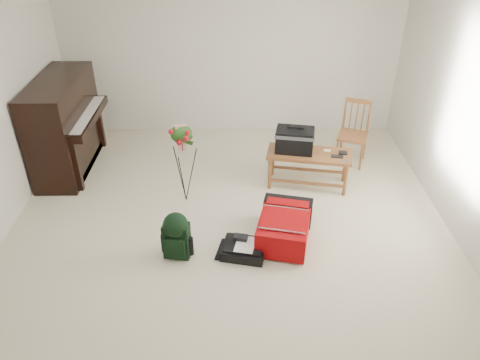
{
  "coord_description": "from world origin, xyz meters",
  "views": [
    {
      "loc": [
        0.09,
        -4.05,
        3.32
      ],
      "look_at": [
        0.12,
        0.35,
        0.54
      ],
      "focal_mm": 35.0,
      "sensor_mm": 36.0,
      "label": 1
    }
  ],
  "objects_px": {
    "green_backpack": "(176,234)",
    "red_suitcase": "(284,224)",
    "piano": "(66,127)",
    "flower_stand": "(184,164)",
    "black_duffel": "(244,248)",
    "dining_chair": "(352,134)",
    "bench": "(299,145)"
  },
  "relations": [
    {
      "from": "bench",
      "to": "flower_stand",
      "type": "bearing_deg",
      "value": -155.89
    },
    {
      "from": "bench",
      "to": "dining_chair",
      "type": "distance_m",
      "value": 1.02
    },
    {
      "from": "red_suitcase",
      "to": "green_backpack",
      "type": "bearing_deg",
      "value": -152.11
    },
    {
      "from": "bench",
      "to": "flower_stand",
      "type": "xyz_separation_m",
      "value": [
        -1.41,
        -0.35,
        -0.06
      ]
    },
    {
      "from": "dining_chair",
      "to": "green_backpack",
      "type": "xyz_separation_m",
      "value": [
        -2.22,
        -1.99,
        -0.14
      ]
    },
    {
      "from": "dining_chair",
      "to": "black_duffel",
      "type": "xyz_separation_m",
      "value": [
        -1.52,
        -1.97,
        -0.36
      ]
    },
    {
      "from": "green_backpack",
      "to": "dining_chair",
      "type": "bearing_deg",
      "value": 51.34
    },
    {
      "from": "black_duffel",
      "to": "piano",
      "type": "bearing_deg",
      "value": 153.51
    },
    {
      "from": "black_duffel",
      "to": "green_backpack",
      "type": "height_order",
      "value": "green_backpack"
    },
    {
      "from": "black_duffel",
      "to": "dining_chair",
      "type": "bearing_deg",
      "value": 64.15
    },
    {
      "from": "red_suitcase",
      "to": "flower_stand",
      "type": "bearing_deg",
      "value": 160.09
    },
    {
      "from": "dining_chair",
      "to": "flower_stand",
      "type": "relative_size",
      "value": 0.84
    },
    {
      "from": "black_duffel",
      "to": "bench",
      "type": "bearing_deg",
      "value": 74.54
    },
    {
      "from": "bench",
      "to": "black_duffel",
      "type": "xyz_separation_m",
      "value": [
        -0.71,
        -1.37,
        -0.5
      ]
    },
    {
      "from": "piano",
      "to": "flower_stand",
      "type": "relative_size",
      "value": 1.42
    },
    {
      "from": "piano",
      "to": "flower_stand",
      "type": "bearing_deg",
      "value": -27.07
    },
    {
      "from": "black_duffel",
      "to": "flower_stand",
      "type": "xyz_separation_m",
      "value": [
        -0.7,
        1.02,
        0.45
      ]
    },
    {
      "from": "piano",
      "to": "green_backpack",
      "type": "bearing_deg",
      "value": -48.77
    },
    {
      "from": "piano",
      "to": "black_duffel",
      "type": "bearing_deg",
      "value": -38.41
    },
    {
      "from": "piano",
      "to": "green_backpack",
      "type": "xyz_separation_m",
      "value": [
        1.65,
        -1.88,
        -0.31
      ]
    },
    {
      "from": "dining_chair",
      "to": "red_suitcase",
      "type": "xyz_separation_m",
      "value": [
        -1.08,
        -1.68,
        -0.25
      ]
    },
    {
      "from": "bench",
      "to": "green_backpack",
      "type": "height_order",
      "value": "bench"
    },
    {
      "from": "green_backpack",
      "to": "flower_stand",
      "type": "xyz_separation_m",
      "value": [
        -0.01,
        1.04,
        0.22
      ]
    },
    {
      "from": "green_backpack",
      "to": "red_suitcase",
      "type": "bearing_deg",
      "value": 24.65
    },
    {
      "from": "piano",
      "to": "green_backpack",
      "type": "distance_m",
      "value": 2.52
    },
    {
      "from": "piano",
      "to": "red_suitcase",
      "type": "distance_m",
      "value": 3.23
    },
    {
      "from": "piano",
      "to": "flower_stand",
      "type": "distance_m",
      "value": 1.85
    },
    {
      "from": "green_backpack",
      "to": "flower_stand",
      "type": "bearing_deg",
      "value": 99.87
    },
    {
      "from": "bench",
      "to": "dining_chair",
      "type": "height_order",
      "value": "dining_chair"
    },
    {
      "from": "piano",
      "to": "red_suitcase",
      "type": "relative_size",
      "value": 1.7
    },
    {
      "from": "black_duffel",
      "to": "green_backpack",
      "type": "bearing_deg",
      "value": -166.15
    },
    {
      "from": "flower_stand",
      "to": "dining_chair",
      "type": "bearing_deg",
      "value": 5.24
    }
  ]
}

